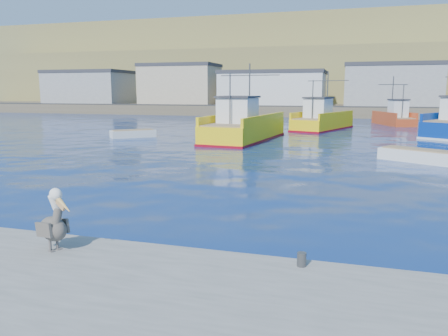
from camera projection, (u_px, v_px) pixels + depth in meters
name	position (u px, v px, depth m)	size (l,w,h in m)	color
ground	(215.00, 229.00, 13.45)	(260.00, 260.00, 0.00)	#06244F
dock_bollards	(196.00, 248.00, 9.95)	(36.20, 0.20, 0.30)	#4C4C4C
far_shore	(339.00, 72.00, 115.08)	(200.00, 81.00, 24.00)	brown
trawler_yellow_a	(244.00, 128.00, 37.23)	(5.37, 12.06, 6.57)	yellow
trawler_yellow_b	(322.00, 121.00, 47.29)	(6.42, 10.37, 6.32)	yellow
boat_orange	(395.00, 117.00, 53.48)	(4.91, 7.52, 5.92)	#C1411B
skiff_left	(133.00, 134.00, 39.57)	(3.85, 3.69, 0.86)	silver
skiff_mid	(417.00, 157.00, 26.05)	(4.51, 3.53, 0.94)	silver
pelican	(54.00, 224.00, 10.12)	(1.21, 0.76, 1.52)	#595451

